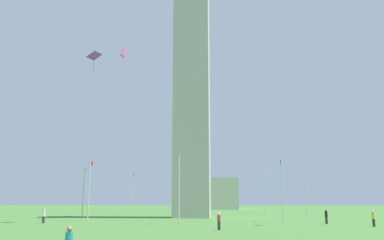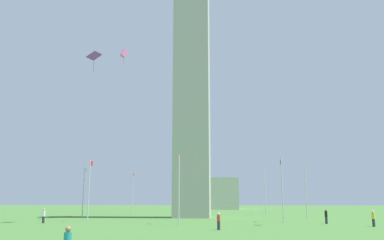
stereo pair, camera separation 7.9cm
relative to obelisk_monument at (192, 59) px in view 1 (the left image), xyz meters
The scene contains 17 objects.
ground_plane 26.12m from the obelisk_monument, ahead, with size 260.00×260.00×0.00m, color #3D6B2D.
obelisk_monument is the anchor object (origin of this frame).
flagpole_n 28.11m from the obelisk_monument, ahead, with size 1.12×0.14×8.02m.
flagpole_ne 28.10m from the obelisk_monument, 44.86° to the left, with size 1.12×0.14×8.02m.
flagpole_e 28.07m from the obelisk_monument, 89.81° to the left, with size 1.12×0.14×8.02m.
flagpole_se 28.05m from the obelisk_monument, 134.86° to the left, with size 1.12×0.14×8.02m.
flagpole_s 28.04m from the obelisk_monument, behind, with size 1.12×0.14×8.02m.
flagpole_sw 28.05m from the obelisk_monument, 134.86° to the right, with size 1.12×0.14×8.02m.
flagpole_w 28.07m from the obelisk_monument, 89.81° to the right, with size 1.12×0.14×8.02m.
flagpole_nw 28.10m from the obelisk_monument, 44.86° to the right, with size 1.12×0.14×8.02m.
person_yellow_shirt 38.53m from the obelisk_monument, 133.95° to the right, with size 0.32×0.32×1.70m.
person_black_shirt 34.27m from the obelisk_monument, 132.26° to the right, with size 0.32×0.32×1.71m.
person_red_shirt 36.72m from the obelisk_monument, 169.62° to the right, with size 0.32×0.32×1.60m.
person_white_shirt 34.60m from the obelisk_monument, 135.62° to the left, with size 0.32×0.32×1.77m.
kite_purple_diamond 19.96m from the obelisk_monument, 142.92° to the left, with size 2.02×1.95×2.57m.
kite_pink_box 12.03m from the obelisk_monument, 122.97° to the left, with size 1.23×1.28×2.52m.
distant_building 65.55m from the obelisk_monument, ahead, with size 27.50×12.98×8.71m.
Camera 1 is at (-66.16, -5.65, 2.86)m, focal length 38.51 mm.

